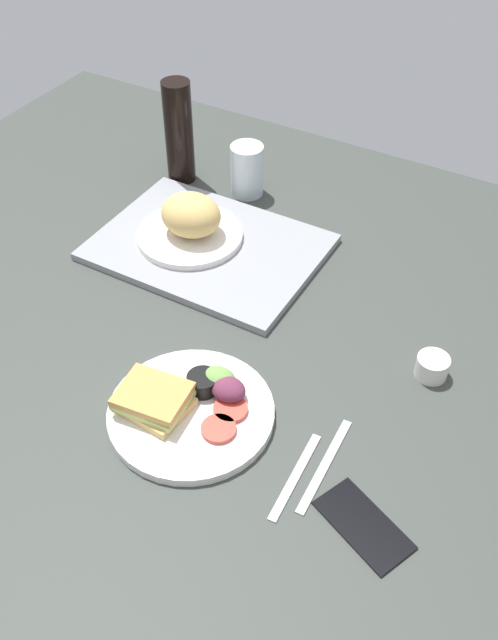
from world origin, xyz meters
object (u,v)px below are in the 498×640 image
knife (325,465)px  cell_phone (363,524)px  drinking_glass (247,170)px  fork (295,476)px  serving_tray (208,247)px  soda_bottle (179,132)px  espresso_cup (432,367)px  plate_with_salad (189,406)px  bread_plate_near (191,222)px

knife → cell_phone: cell_phone is taller
drinking_glass → fork: drinking_glass is taller
serving_tray → soda_bottle: size_ratio=1.90×
drinking_glass → espresso_cup: 64.49cm
cell_phone → espresso_cup: bearing=116.1°
serving_tray → cell_phone: 68.25cm
drinking_glass → serving_tray: bearing=-80.6°
drinking_glass → knife: size_ratio=0.62×
knife → cell_phone: (9.17, -6.59, 0.15)cm
knife → espresso_cup: bearing=-18.9°
drinking_glass → soda_bottle: 17.42cm
drinking_glass → cell_phone: drinking_glass is taller
plate_with_salad → espresso_cup: 41.74cm
soda_bottle → fork: (60.76, -60.69, -11.62)cm
knife → serving_tray: bearing=47.8°
bread_plate_near → drinking_glass: size_ratio=1.86×
plate_with_salad → knife: 23.77cm
cell_phone → plate_with_salad: bearing=-165.2°
serving_tray → fork: 57.46cm
soda_bottle → plate_with_salad: bearing=-55.5°
serving_tray → fork: size_ratio=2.65×
soda_bottle → cell_phone: size_ratio=1.65×
fork → soda_bottle: bearing=41.8°
serving_tray → cell_phone: bearing=-39.1°
serving_tray → drinking_glass: 23.45cm
serving_tray → drinking_glass: size_ratio=3.82×
espresso_cup → knife: espresso_cup is taller
bread_plate_near → plate_with_salad: 45.44cm
soda_bottle → fork: size_ratio=1.40×
plate_with_salad → cell_phone: (32.84, -5.01, -1.37)cm
bread_plate_near → cell_phone: size_ratio=1.52×
soda_bottle → fork: bearing=-45.0°
soda_bottle → bread_plate_near: bearing=-51.9°
soda_bottle → knife: 86.11cm
serving_tray → plate_with_salad: 43.03cm
knife → fork: bearing=140.7°
cell_phone → fork: bearing=-168.5°
serving_tray → cell_phone: size_ratio=3.13×
drinking_glass → espresso_cup: size_ratio=2.10×
espresso_cup → knife: (-7.69, -25.97, -1.75)cm
serving_tray → bread_plate_near: (-4.17, 0.20, 4.69)cm
soda_bottle → knife: (63.76, -56.69, -11.62)cm
soda_bottle → cell_phone: soda_bottle is taller
cell_phone → drinking_glass: bearing=154.4°
cell_phone → bread_plate_near: bearing=166.4°
fork → espresso_cup: bearing=-22.8°
drinking_glass → espresso_cup: drinking_glass is taller
serving_tray → knife: bearing=-39.7°
cell_phone → knife: bearing=167.8°
bread_plate_near → espresso_cup: bread_plate_near is taller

